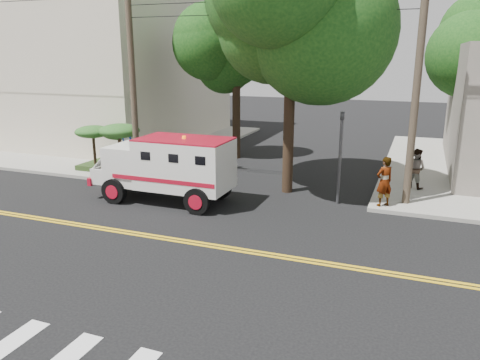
% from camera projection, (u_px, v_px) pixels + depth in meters
% --- Properties ---
extents(ground, '(100.00, 100.00, 0.00)m').
position_uv_depth(ground, '(185.00, 242.00, 14.64)').
color(ground, black).
rests_on(ground, ground).
extents(sidewalk_nw, '(17.00, 17.00, 0.15)m').
position_uv_depth(sidewalk_nw, '(100.00, 140.00, 31.48)').
color(sidewalk_nw, gray).
rests_on(sidewalk_nw, ground).
extents(building_left, '(16.00, 14.00, 10.00)m').
position_uv_depth(building_left, '(84.00, 62.00, 32.21)').
color(building_left, beige).
rests_on(building_left, sidewalk_nw).
extents(utility_pole_left, '(0.28, 0.28, 9.00)m').
position_uv_depth(utility_pole_left, '(133.00, 81.00, 20.82)').
color(utility_pole_left, '#382D23').
rests_on(utility_pole_left, ground).
extents(utility_pole_right, '(0.28, 0.28, 9.00)m').
position_uv_depth(utility_pole_right, '(417.00, 88.00, 16.86)').
color(utility_pole_right, '#382D23').
rests_on(utility_pole_right, ground).
extents(tree_main, '(6.08, 5.70, 9.85)m').
position_uv_depth(tree_main, '(301.00, 13.00, 17.68)').
color(tree_main, black).
rests_on(tree_main, ground).
extents(tree_left, '(4.48, 4.20, 7.70)m').
position_uv_depth(tree_left, '(240.00, 53.00, 24.70)').
color(tree_left, black).
rests_on(tree_left, ground).
extents(tree_right, '(4.80, 4.50, 8.20)m').
position_uv_depth(tree_right, '(476.00, 46.00, 24.17)').
color(tree_right, black).
rests_on(tree_right, ground).
extents(traffic_signal, '(0.15, 0.18, 3.60)m').
position_uv_depth(traffic_signal, '(341.00, 148.00, 17.78)').
color(traffic_signal, '#3F3F42').
rests_on(traffic_signal, ground).
extents(accessibility_sign, '(0.45, 0.10, 2.02)m').
position_uv_depth(accessibility_sign, '(128.00, 149.00, 22.00)').
color(accessibility_sign, '#3F3F42').
rests_on(accessibility_sign, ground).
extents(palm_planter, '(3.52, 2.63, 2.36)m').
position_uv_depth(palm_planter, '(111.00, 140.00, 22.77)').
color(palm_planter, '#1E3314').
rests_on(palm_planter, sidewalk_nw).
extents(armored_truck, '(5.68, 2.31, 2.58)m').
position_uv_depth(armored_truck, '(168.00, 165.00, 18.29)').
color(armored_truck, silver).
rests_on(armored_truck, ground).
extents(pedestrian_a, '(0.81, 0.80, 1.89)m').
position_uv_depth(pedestrian_a, '(384.00, 181.00, 17.39)').
color(pedestrian_a, gray).
rests_on(pedestrian_a, sidewalk_ne).
extents(pedestrian_b, '(1.04, 0.98, 1.71)m').
position_uv_depth(pedestrian_b, '(416.00, 168.00, 19.77)').
color(pedestrian_b, gray).
rests_on(pedestrian_b, sidewalk_ne).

